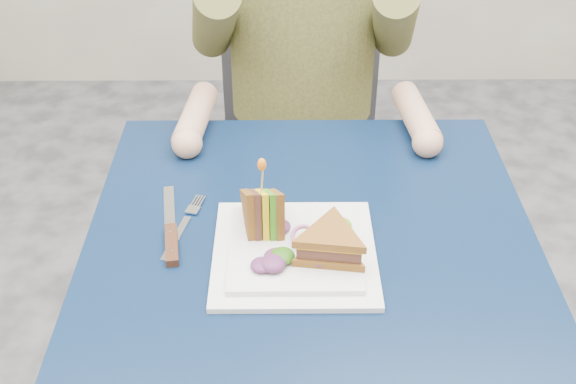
{
  "coord_description": "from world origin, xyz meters",
  "views": [
    {
      "loc": [
        -0.05,
        -0.94,
        1.49
      ],
      "look_at": [
        -0.04,
        -0.01,
        0.82
      ],
      "focal_mm": 45.0,
      "sensor_mm": 36.0,
      "label": 1
    }
  ],
  "objects_px": {
    "sandwich_flat": "(330,244)",
    "fork": "(182,228)",
    "sandwich_upright": "(263,212)",
    "plate": "(294,251)",
    "knife": "(171,237)",
    "table": "(310,268)",
    "chair": "(301,115)"
  },
  "relations": [
    {
      "from": "fork",
      "to": "plate",
      "type": "bearing_deg",
      "value": -20.25
    },
    {
      "from": "sandwich_upright",
      "to": "knife",
      "type": "bearing_deg",
      "value": -178.03
    },
    {
      "from": "plate",
      "to": "chair",
      "type": "bearing_deg",
      "value": 87.89
    },
    {
      "from": "chair",
      "to": "knife",
      "type": "height_order",
      "value": "chair"
    },
    {
      "from": "plate",
      "to": "knife",
      "type": "distance_m",
      "value": 0.21
    },
    {
      "from": "chair",
      "to": "sandwich_upright",
      "type": "bearing_deg",
      "value": -96.1
    },
    {
      "from": "table",
      "to": "plate",
      "type": "distance_m",
      "value": 0.11
    },
    {
      "from": "sandwich_flat",
      "to": "chair",
      "type": "bearing_deg",
      "value": 91.83
    },
    {
      "from": "sandwich_flat",
      "to": "fork",
      "type": "distance_m",
      "value": 0.26
    },
    {
      "from": "table",
      "to": "plate",
      "type": "relative_size",
      "value": 2.88
    },
    {
      "from": "chair",
      "to": "sandwich_flat",
      "type": "height_order",
      "value": "chair"
    },
    {
      "from": "sandwich_flat",
      "to": "fork",
      "type": "relative_size",
      "value": 0.83
    },
    {
      "from": "sandwich_flat",
      "to": "knife",
      "type": "relative_size",
      "value": 0.66
    },
    {
      "from": "sandwich_upright",
      "to": "fork",
      "type": "distance_m",
      "value": 0.15
    },
    {
      "from": "table",
      "to": "sandwich_upright",
      "type": "xyz_separation_m",
      "value": [
        -0.08,
        -0.01,
        0.13
      ]
    },
    {
      "from": "sandwich_flat",
      "to": "fork",
      "type": "bearing_deg",
      "value": 158.78
    },
    {
      "from": "chair",
      "to": "sandwich_flat",
      "type": "distance_m",
      "value": 0.85
    },
    {
      "from": "plate",
      "to": "sandwich_flat",
      "type": "relative_size",
      "value": 1.77
    },
    {
      "from": "table",
      "to": "fork",
      "type": "bearing_deg",
      "value": 177.28
    },
    {
      "from": "fork",
      "to": "knife",
      "type": "relative_size",
      "value": 0.8
    },
    {
      "from": "chair",
      "to": "sandwich_flat",
      "type": "bearing_deg",
      "value": -88.17
    },
    {
      "from": "sandwich_upright",
      "to": "plate",
      "type": "bearing_deg",
      "value": -41.73
    },
    {
      "from": "table",
      "to": "chair",
      "type": "relative_size",
      "value": 0.81
    },
    {
      "from": "sandwich_upright",
      "to": "fork",
      "type": "bearing_deg",
      "value": 169.95
    },
    {
      "from": "plate",
      "to": "sandwich_upright",
      "type": "bearing_deg",
      "value": 138.27
    },
    {
      "from": "table",
      "to": "knife",
      "type": "xyz_separation_m",
      "value": [
        -0.23,
        -0.02,
        0.09
      ]
    },
    {
      "from": "chair",
      "to": "sandwich_flat",
      "type": "xyz_separation_m",
      "value": [
        0.03,
        -0.81,
        0.23
      ]
    },
    {
      "from": "table",
      "to": "fork",
      "type": "relative_size",
      "value": 4.23
    },
    {
      "from": "knife",
      "to": "table",
      "type": "bearing_deg",
      "value": 4.77
    },
    {
      "from": "sandwich_upright",
      "to": "knife",
      "type": "height_order",
      "value": "sandwich_upright"
    },
    {
      "from": "plate",
      "to": "sandwich_upright",
      "type": "relative_size",
      "value": 1.97
    },
    {
      "from": "sandwich_flat",
      "to": "sandwich_upright",
      "type": "height_order",
      "value": "sandwich_upright"
    }
  ]
}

